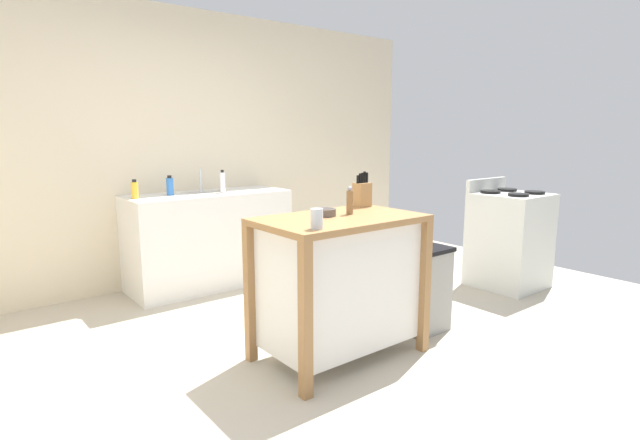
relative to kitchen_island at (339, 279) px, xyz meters
name	(u,v)px	position (x,y,z in m)	size (l,w,h in m)	color
ground_plane	(305,358)	(-0.21, 0.09, -0.52)	(7.00, 7.00, 0.00)	#BCB29E
wall_back	(166,148)	(-0.21, 2.29, 0.78)	(6.00, 0.10, 2.60)	beige
kitchen_island	(339,279)	(0.00, 0.00, 0.00)	(1.04, 0.65, 0.93)	#9E7042
knife_block	(362,194)	(0.40, 0.22, 0.50)	(0.11, 0.09, 0.25)	#AD7F4C
bowl_ceramic_wide	(325,212)	(-0.06, 0.07, 0.44)	(0.14, 0.14, 0.05)	#564C47
drinking_cup	(317,219)	(-0.36, -0.23, 0.47)	(0.07, 0.07, 0.11)	silver
pepper_grinder	(350,201)	(0.11, 0.03, 0.50)	(0.04, 0.04, 0.18)	olive
trash_bin	(424,289)	(0.76, -0.07, -0.20)	(0.36, 0.28, 0.63)	gray
sink_counter	(210,239)	(0.03, 1.94, -0.07)	(1.50, 0.60, 0.89)	white
sink_faucet	(201,180)	(0.03, 2.08, 0.48)	(0.02, 0.02, 0.22)	#B7BCC1
bottle_dish_soap	(223,182)	(0.16, 1.88, 0.47)	(0.05, 0.05, 0.21)	white
bottle_spray_cleaner	(170,186)	(-0.31, 2.00, 0.46)	(0.06, 0.06, 0.18)	blue
bottle_hand_soap	(135,190)	(-0.64, 1.95, 0.45)	(0.06, 0.06, 0.17)	yellow
stove	(509,239)	(2.24, 0.15, -0.06)	(0.60, 0.60, 1.01)	silver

